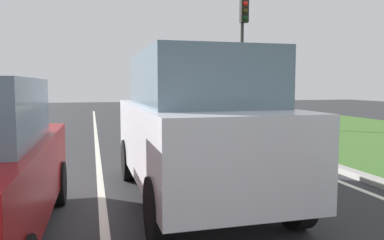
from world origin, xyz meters
name	(u,v)px	position (x,y,z in m)	size (l,w,h in m)	color
ground_plane	(122,146)	(0.00, 14.00, 0.00)	(60.00, 60.00, 0.00)	#2D2D30
lane_line_center	(97,147)	(-0.70, 14.00, 0.00)	(0.12, 32.00, 0.01)	silver
lane_line_right_edge	(237,142)	(3.60, 14.00, 0.00)	(0.12, 32.00, 0.01)	silver
grass_verge_right	(369,136)	(8.50, 14.00, 0.03)	(9.00, 48.00, 0.06)	#3D6628
curb_right	(252,139)	(4.10, 14.00, 0.06)	(0.24, 48.00, 0.12)	#9E9B93
car_suv_ahead	(196,125)	(0.72, 8.34, 1.17)	(2.02, 4.52, 2.28)	silver
traffic_light_near_right	(243,39)	(5.25, 17.69, 3.66)	(0.32, 0.50, 5.34)	#2D2D2D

